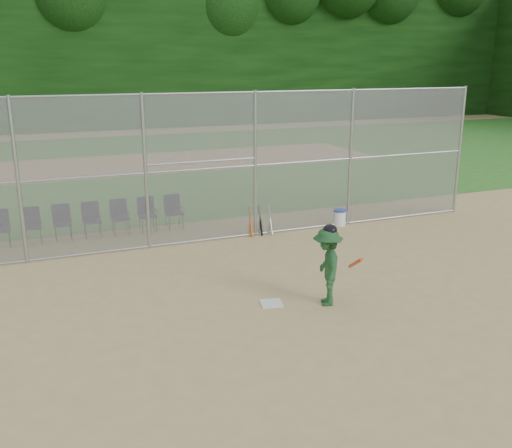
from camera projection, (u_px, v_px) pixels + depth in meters
name	position (u px, v px, depth m)	size (l,w,h in m)	color
ground	(304.00, 310.00, 11.25)	(100.00, 100.00, 0.00)	tan
grass_strip	(134.00, 164.00, 27.27)	(100.00, 100.00, 0.00)	#2B6E21
dirt_patch_far	(134.00, 164.00, 27.27)	(24.00, 24.00, 0.00)	tan
backstop_fence	(220.00, 165.00, 15.13)	(16.09, 0.09, 4.00)	gray
treeline	(119.00, 45.00, 27.55)	(81.00, 60.00, 11.00)	black
home_plate	(271.00, 303.00, 11.52)	(0.43, 0.43, 0.02)	silver
batter_at_plate	(327.00, 266.00, 11.31)	(0.99, 1.37, 1.67)	#1F4D26
water_cooler	(340.00, 217.00, 17.00)	(0.38, 0.38, 0.48)	white
spare_bats	(260.00, 221.00, 16.02)	(0.66, 0.36, 0.83)	#D84C14
chair_0	(0.00, 229.00, 14.97)	(0.54, 0.52, 0.96)	#0F0F38
chair_1	(32.00, 226.00, 15.26)	(0.54, 0.52, 0.96)	#0F0F38
chair_2	(62.00, 223.00, 15.54)	(0.54, 0.52, 0.96)	#0F0F38
chair_3	(92.00, 220.00, 15.82)	(0.54, 0.52, 0.96)	#0F0F38
chair_4	(120.00, 217.00, 16.11)	(0.54, 0.52, 0.96)	#0F0F38
chair_5	(148.00, 215.00, 16.39)	(0.54, 0.52, 0.96)	#0F0F38
chair_6	(174.00, 212.00, 16.67)	(0.54, 0.52, 0.96)	#0F0F38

